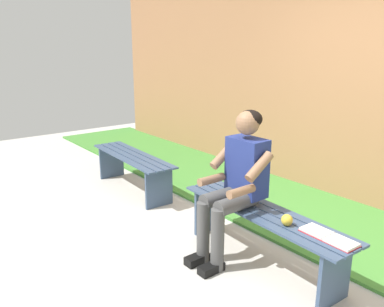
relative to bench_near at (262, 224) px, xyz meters
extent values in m
cube|color=beige|center=(1.08, 1.00, -0.37)|extent=(10.00, 7.00, 0.04)
cube|color=#478C38|center=(1.08, -1.10, -0.34)|extent=(9.00, 1.52, 0.03)
cube|color=#B27A51|center=(0.50, -1.93, 1.18)|extent=(9.50, 0.24, 3.07)
cube|color=#384C6B|center=(-0.01, -0.15, 0.10)|extent=(1.66, 0.15, 0.02)
cube|color=#384C6B|center=(0.00, -0.05, 0.10)|extent=(1.66, 0.15, 0.02)
cube|color=#384C6B|center=(0.00, 0.05, 0.10)|extent=(1.66, 0.15, 0.02)
cube|color=#384C6B|center=(0.01, 0.15, 0.10)|extent=(1.66, 0.15, 0.02)
cube|color=#384C6B|center=(-0.71, 0.03, -0.13)|extent=(0.04, 0.35, 0.44)
cube|color=#384C6B|center=(0.71, -0.03, -0.13)|extent=(0.04, 0.35, 0.44)
cube|color=#384C6B|center=(2.15, -0.15, 0.10)|extent=(1.52, 0.15, 0.02)
cube|color=#384C6B|center=(2.16, -0.05, 0.10)|extent=(1.52, 0.15, 0.02)
cube|color=#384C6B|center=(2.16, 0.05, 0.10)|extent=(1.52, 0.15, 0.02)
cube|color=#384C6B|center=(2.17, 0.15, 0.10)|extent=(1.52, 0.15, 0.02)
cube|color=#384C6B|center=(1.52, 0.03, -0.13)|extent=(0.04, 0.35, 0.44)
cube|color=#384C6B|center=(2.80, -0.03, -0.13)|extent=(0.04, 0.35, 0.44)
cube|color=navy|center=(0.22, -0.02, 0.43)|extent=(0.34, 0.20, 0.50)
sphere|color=#936B4C|center=(0.22, -0.01, 0.81)|extent=(0.20, 0.20, 0.20)
ellipsoid|color=black|center=(0.22, -0.04, 0.84)|extent=(0.20, 0.19, 0.15)
cylinder|color=#4C4C4C|center=(0.13, 0.18, 0.18)|extent=(0.13, 0.40, 0.13)
cylinder|color=#4C4C4C|center=(0.31, 0.18, 0.18)|extent=(0.13, 0.40, 0.13)
cylinder|color=#4C4C4C|center=(0.13, 0.38, -0.08)|extent=(0.11, 0.11, 0.53)
cube|color=black|center=(0.13, 0.44, -0.32)|extent=(0.10, 0.22, 0.07)
cylinder|color=#4C4C4C|center=(0.31, 0.38, -0.08)|extent=(0.11, 0.11, 0.53)
cube|color=black|center=(0.31, 0.44, -0.32)|extent=(0.10, 0.22, 0.07)
cylinder|color=#936B4C|center=(0.01, 0.06, 0.50)|extent=(0.08, 0.28, 0.23)
cylinder|color=#936B4C|center=(0.04, 0.22, 0.32)|extent=(0.07, 0.26, 0.07)
cylinder|color=#936B4C|center=(0.43, 0.06, 0.50)|extent=(0.08, 0.28, 0.23)
cylinder|color=#936B4C|center=(0.40, 0.22, 0.32)|extent=(0.07, 0.26, 0.07)
sphere|color=gold|center=(-0.29, 0.06, 0.16)|extent=(0.09, 0.09, 0.09)
cube|color=white|center=(-0.71, 0.00, 0.13)|extent=(0.21, 0.16, 0.02)
cube|color=white|center=(-0.51, -0.01, 0.13)|extent=(0.21, 0.16, 0.02)
cube|color=red|center=(-0.61, -0.01, 0.12)|extent=(0.42, 0.18, 0.01)
camera|label=1|loc=(-1.99, 2.29, 1.43)|focal=36.61mm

